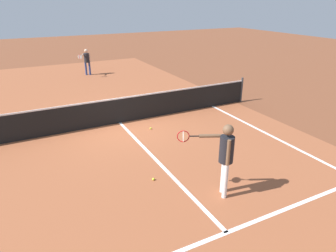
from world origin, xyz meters
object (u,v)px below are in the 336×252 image
Objects in this scene: tennis_ball_near_net at (151,128)px; tennis_ball_mid_court at (153,179)px; player_near at (225,152)px; net at (119,110)px; player_far at (87,59)px.

tennis_ball_mid_court is (-1.26, -3.00, 0.00)m from tennis_ball_near_net.
player_near is at bearing -91.25° from tennis_ball_near_net.
net is at bearing 126.01° from tennis_ball_near_net.
net is 8.21m from player_far.
player_near is at bearing -90.50° from player_far.
tennis_ball_mid_court is at bearing -112.84° from tennis_ball_near_net.
net is at bearing -95.54° from player_far.
tennis_ball_near_net is (-0.03, -9.21, -0.90)m from player_far.
tennis_ball_near_net is 3.26m from tennis_ball_mid_court.
player_far reaches higher than tennis_ball_mid_court.
tennis_ball_near_net is at bearing 67.16° from tennis_ball_mid_court.
player_far is 12.31m from tennis_ball_mid_court.
tennis_ball_mid_court is (-1.17, 1.27, -1.07)m from player_near.
net is 5.40m from player_near.
player_near reaches higher than tennis_ball_near_net.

